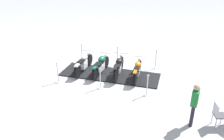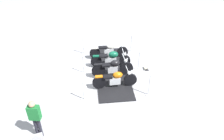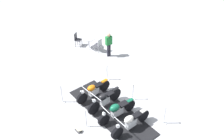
# 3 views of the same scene
# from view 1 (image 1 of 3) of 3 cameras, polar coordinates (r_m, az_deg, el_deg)

# --- Properties ---
(ground_plane) EXTENTS (80.00, 80.00, 0.00)m
(ground_plane) POSITION_cam_1_polar(r_m,az_deg,el_deg) (12.27, -0.56, -1.20)
(ground_plane) COLOR #B2B2B7
(display_platform) EXTENTS (5.28, 3.61, 0.05)m
(display_platform) POSITION_cam_1_polar(r_m,az_deg,el_deg) (12.26, -0.56, -1.09)
(display_platform) COLOR black
(display_platform) RESTS_ON ground_plane
(motorcycle_copper) EXTENTS (1.11, 1.95, 0.93)m
(motorcycle_copper) POSITION_cam_1_polar(r_m,az_deg,el_deg) (11.79, 6.11, 0.09)
(motorcycle_copper) COLOR black
(motorcycle_copper) RESTS_ON display_platform
(motorcycle_black) EXTENTS (1.18, 1.94, 1.03)m
(motorcycle_black) POSITION_cam_1_polar(r_m,az_deg,el_deg) (11.95, 1.65, 0.90)
(motorcycle_black) COLOR black
(motorcycle_black) RESTS_ON display_platform
(motorcycle_forest) EXTENTS (1.03, 2.07, 0.90)m
(motorcycle_forest) POSITION_cam_1_polar(r_m,az_deg,el_deg) (12.22, -2.63, 1.32)
(motorcycle_forest) COLOR black
(motorcycle_forest) RESTS_ON display_platform
(motorcycle_cream) EXTENTS (1.15, 2.10, 0.93)m
(motorcycle_cream) POSITION_cam_1_polar(r_m,az_deg,el_deg) (12.54, -6.78, 1.72)
(motorcycle_cream) COLOR black
(motorcycle_cream) RESTS_ON display_platform
(stanchion_right_rear) EXTENTS (0.30, 0.30, 1.03)m
(stanchion_right_rear) POSITION_cam_1_polar(r_m,az_deg,el_deg) (14.09, -7.20, 3.71)
(stanchion_right_rear) COLOR silver
(stanchion_right_rear) RESTS_ON ground_plane
(stanchion_left_mid) EXTENTS (0.30, 0.30, 1.04)m
(stanchion_left_mid) POSITION_cam_1_polar(r_m,az_deg,el_deg) (10.86, -2.83, -2.76)
(stanchion_left_mid) COLOR silver
(stanchion_left_mid) RESTS_ON ground_plane
(stanchion_left_front) EXTENTS (0.33, 0.33, 1.01)m
(stanchion_left_front) POSITION_cam_1_polar(r_m,az_deg,el_deg) (10.44, 8.41, -4.48)
(stanchion_left_front) COLOR silver
(stanchion_left_front) RESTS_ON ground_plane
(stanchion_right_mid) EXTENTS (0.33, 0.33, 1.08)m
(stanchion_right_mid) POSITION_cam_1_polar(r_m,az_deg,el_deg) (13.42, 1.27, 2.78)
(stanchion_right_mid) COLOR silver
(stanchion_right_mid) RESTS_ON ground_plane
(stanchion_left_rear) EXTENTS (0.31, 0.31, 1.06)m
(stanchion_left_rear) POSITION_cam_1_polar(r_m,az_deg,el_deg) (11.68, -12.84, -1.32)
(stanchion_left_rear) COLOR silver
(stanchion_left_rear) RESTS_ON ground_plane
(stanchion_right_front) EXTENTS (0.28, 0.28, 1.10)m
(stanchion_right_front) POSITION_cam_1_polar(r_m,az_deg,el_deg) (13.04, 10.41, 1.95)
(stanchion_right_front) COLOR silver
(stanchion_right_front) RESTS_ON ground_plane
(info_placard) EXTENTS (0.42, 0.37, 0.21)m
(info_placard) POSITION_cam_1_polar(r_m,az_deg,el_deg) (13.91, 1.83, 2.36)
(info_placard) COLOR #333338
(info_placard) RESTS_ON ground_plane
(cafe_chair_near_table) EXTENTS (0.56, 0.56, 0.93)m
(cafe_chair_near_table) POSITION_cam_1_polar(r_m,az_deg,el_deg) (9.18, 24.12, -9.58)
(cafe_chair_near_table) COLOR #B7B7BC
(cafe_chair_near_table) RESTS_ON ground_plane
(bystander_person) EXTENTS (0.32, 0.44, 1.65)m
(bystander_person) POSITION_cam_1_polar(r_m,az_deg,el_deg) (8.68, 19.19, -7.17)
(bystander_person) COLOR #23232D
(bystander_person) RESTS_ON ground_plane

